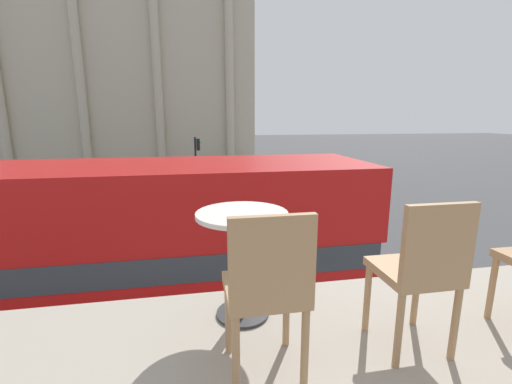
% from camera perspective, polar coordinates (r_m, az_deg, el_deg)
% --- Properties ---
extents(double_decker_bus, '(11.36, 2.68, 4.19)m').
position_cam_1_polar(double_decker_bus, '(7.28, -29.59, -10.83)').
color(double_decker_bus, black).
rests_on(double_decker_bus, ground_plane).
extents(cafe_dining_table, '(0.60, 0.60, 0.73)m').
position_cam_1_polar(cafe_dining_table, '(2.27, -2.33, -8.14)').
color(cafe_dining_table, '#2D2D30').
rests_on(cafe_dining_table, cafe_floor_slab).
extents(cafe_chair_0, '(0.40, 0.40, 0.91)m').
position_cam_1_polar(cafe_chair_0, '(1.74, 1.84, -15.45)').
color(cafe_chair_0, '#A87F56').
rests_on(cafe_chair_0, cafe_floor_slab).
extents(cafe_chair_1, '(0.40, 0.40, 0.91)m').
position_cam_1_polar(cafe_chair_1, '(2.13, 25.78, -11.36)').
color(cafe_chair_1, '#A87F56').
rests_on(cafe_chair_1, cafe_floor_slab).
extents(plaza_building_left, '(29.20, 12.35, 22.85)m').
position_cam_1_polar(plaza_building_left, '(45.93, -20.57, 19.52)').
color(plaza_building_left, beige).
rests_on(plaza_building_left, ground_plane).
extents(traffic_light_near, '(0.42, 0.24, 3.28)m').
position_cam_1_polar(traffic_light_near, '(13.05, -27.87, -1.78)').
color(traffic_light_near, black).
rests_on(traffic_light_near, ground_plane).
extents(traffic_light_mid, '(0.42, 0.24, 3.90)m').
position_cam_1_polar(traffic_light_mid, '(21.13, -9.82, 5.35)').
color(traffic_light_mid, black).
rests_on(traffic_light_mid, ground_plane).
extents(pedestrian_white, '(0.32, 0.32, 1.74)m').
position_cam_1_polar(pedestrian_white, '(16.05, -10.40, -2.41)').
color(pedestrian_white, '#282B33').
rests_on(pedestrian_white, ground_plane).
extents(pedestrian_grey, '(0.32, 0.32, 1.61)m').
position_cam_1_polar(pedestrian_grey, '(18.29, -4.03, -0.71)').
color(pedestrian_grey, '#282B33').
rests_on(pedestrian_grey, ground_plane).
extents(pedestrian_black, '(0.32, 0.32, 1.80)m').
position_cam_1_polar(pedestrian_black, '(29.98, -20.69, 3.84)').
color(pedestrian_black, '#282B33').
rests_on(pedestrian_black, ground_plane).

